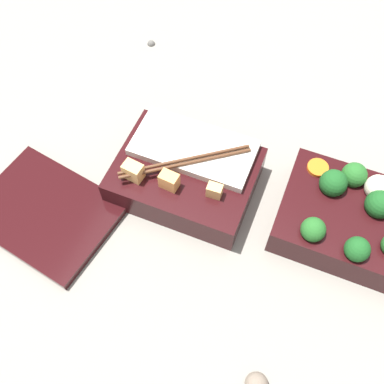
% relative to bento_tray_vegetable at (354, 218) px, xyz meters
% --- Properties ---
extents(ground_plane, '(3.00, 3.00, 0.00)m').
position_rel_bento_tray_vegetable_xyz_m(ground_plane, '(0.13, 0.01, -0.03)').
color(ground_plane, gray).
extents(bento_tray_vegetable, '(0.20, 0.15, 0.08)m').
position_rel_bento_tray_vegetable_xyz_m(bento_tray_vegetable, '(0.00, 0.00, 0.00)').
color(bento_tray_vegetable, black).
rests_on(bento_tray_vegetable, ground_plane).
extents(bento_tray_rice, '(0.20, 0.15, 0.08)m').
position_rel_bento_tray_vegetable_xyz_m(bento_tray_rice, '(0.25, 0.02, -0.00)').
color(bento_tray_rice, black).
rests_on(bento_tray_rice, ground_plane).
extents(bento_lid, '(0.22, 0.18, 0.01)m').
position_rel_bento_tray_vegetable_xyz_m(bento_lid, '(0.42, 0.15, -0.03)').
color(bento_lid, black).
rests_on(bento_lid, ground_plane).
extents(pebble_0, '(0.01, 0.01, 0.01)m').
position_rel_bento_tray_vegetable_xyz_m(pebble_0, '(0.43, -0.25, -0.03)').
color(pebble_0, '#595651').
rests_on(pebble_0, ground_plane).
extents(pebble_1, '(0.03, 0.03, 0.03)m').
position_rel_bento_tray_vegetable_xyz_m(pebble_1, '(0.06, 0.25, -0.03)').
color(pebble_1, '#7A6B5B').
rests_on(pebble_1, ground_plane).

